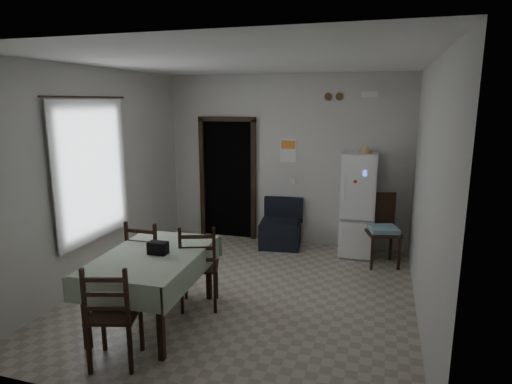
{
  "coord_description": "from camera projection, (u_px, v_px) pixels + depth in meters",
  "views": [
    {
      "loc": [
        1.62,
        -4.89,
        2.46
      ],
      "look_at": [
        0.0,
        0.5,
        1.25
      ],
      "focal_mm": 30.0,
      "sensor_mm": 36.0,
      "label": 1
    }
  ],
  "objects": [
    {
      "name": "dining_chair_near_head",
      "position": [
        114.0,
        312.0,
        4.0
      ],
      "size": [
        0.55,
        0.55,
        1.03
      ],
      "primitive_type": null,
      "rotation": [
        0.0,
        0.0,
        3.43
      ],
      "color": "black",
      "rests_on": "ground"
    },
    {
      "name": "navy_seat",
      "position": [
        280.0,
        224.0,
        7.27
      ],
      "size": [
        0.75,
        0.73,
        0.81
      ],
      "primitive_type": null,
      "rotation": [
        0.0,
        0.0,
        0.13
      ],
      "color": "black",
      "rests_on": "ground"
    },
    {
      "name": "wall_right",
      "position": [
        427.0,
        195.0,
        4.65
      ],
      "size": [
        0.02,
        4.5,
        2.9
      ],
      "primitive_type": null,
      "color": "beige",
      "rests_on": "ground"
    },
    {
      "name": "corner_chair",
      "position": [
        383.0,
        231.0,
        6.42
      ],
      "size": [
        0.58,
        0.58,
        1.08
      ],
      "primitive_type": null,
      "rotation": [
        0.0,
        0.0,
        0.3
      ],
      "color": "black",
      "rests_on": "ground"
    },
    {
      "name": "fridge",
      "position": [
        358.0,
        205.0,
        6.82
      ],
      "size": [
        0.54,
        0.54,
        1.66
      ],
      "primitive_type": null,
      "rotation": [
        0.0,
        0.0,
        0.01
      ],
      "color": "white",
      "rests_on": "ground"
    },
    {
      "name": "window_recess",
      "position": [
        85.0,
        171.0,
        5.64
      ],
      "size": [
        0.1,
        1.2,
        1.6
      ],
      "primitive_type": "cube",
      "color": "silver",
      "rests_on": "ground"
    },
    {
      "name": "curtain",
      "position": [
        92.0,
        171.0,
        5.61
      ],
      "size": [
        0.02,
        1.45,
        1.85
      ],
      "primitive_type": "cube",
      "color": "silver",
      "rests_on": "ground"
    },
    {
      "name": "ground",
      "position": [
        245.0,
        294.0,
        5.55
      ],
      "size": [
        4.5,
        4.5,
        0.0
      ],
      "primitive_type": "plane",
      "color": "#A49886",
      "rests_on": "ground"
    },
    {
      "name": "dining_table",
      "position": [
        154.0,
        288.0,
        4.79
      ],
      "size": [
        1.1,
        1.61,
        0.81
      ],
      "primitive_type": null,
      "rotation": [
        0.0,
        0.0,
        0.05
      ],
      "color": "#9EAE95",
      "rests_on": "ground"
    },
    {
      "name": "black_bag",
      "position": [
        158.0,
        248.0,
        4.67
      ],
      "size": [
        0.21,
        0.13,
        0.14
      ],
      "primitive_type": "cube",
      "rotation": [
        0.0,
        0.0,
        0.02
      ],
      "color": "black",
      "rests_on": "dining_table"
    },
    {
      "name": "calendar",
      "position": [
        288.0,
        151.0,
        7.29
      ],
      "size": [
        0.28,
        0.02,
        0.4
      ],
      "primitive_type": "cube",
      "color": "white",
      "rests_on": "ground"
    },
    {
      "name": "wall_back",
      "position": [
        285.0,
        160.0,
        7.35
      ],
      "size": [
        4.2,
        0.02,
        2.9
      ],
      "primitive_type": null,
      "color": "beige",
      "rests_on": "ground"
    },
    {
      "name": "emergency_light",
      "position": [
        370.0,
        94.0,
        6.7
      ],
      "size": [
        0.25,
        0.07,
        0.09
      ],
      "primitive_type": "cube",
      "color": "white",
      "rests_on": "ground"
    },
    {
      "name": "dining_chair_far_right",
      "position": [
        199.0,
        265.0,
        5.13
      ],
      "size": [
        0.57,
        0.57,
        1.05
      ],
      "primitive_type": null,
      "rotation": [
        0.0,
        0.0,
        3.48
      ],
      "color": "black",
      "rests_on": "ground"
    },
    {
      "name": "light_switch",
      "position": [
        293.0,
        181.0,
        7.37
      ],
      "size": [
        0.08,
        0.02,
        0.12
      ],
      "primitive_type": "cube",
      "color": "beige",
      "rests_on": "ground"
    },
    {
      "name": "vent_right",
      "position": [
        339.0,
        96.0,
        6.86
      ],
      "size": [
        0.12,
        0.03,
        0.12
      ],
      "primitive_type": "cylinder",
      "rotation": [
        1.57,
        0.0,
        0.0
      ],
      "color": "brown",
      "rests_on": "ground"
    },
    {
      "name": "curtain_rod",
      "position": [
        87.0,
        97.0,
        5.41
      ],
      "size": [
        0.02,
        1.6,
        0.02
      ],
      "primitive_type": "cylinder",
      "rotation": [
        1.57,
        0.0,
        0.0
      ],
      "color": "black",
      "rests_on": "ground"
    },
    {
      "name": "doorway",
      "position": [
        232.0,
        177.0,
        7.92
      ],
      "size": [
        1.06,
        0.52,
        2.22
      ],
      "color": "black",
      "rests_on": "ground"
    },
    {
      "name": "calendar_image",
      "position": [
        288.0,
        145.0,
        7.26
      ],
      "size": [
        0.24,
        0.01,
        0.14
      ],
      "primitive_type": "cube",
      "color": "orange",
      "rests_on": "ground"
    },
    {
      "name": "ceiling",
      "position": [
        244.0,
        61.0,
        4.94
      ],
      "size": [
        4.2,
        4.5,
        0.02
      ],
      "primitive_type": null,
      "color": "white",
      "rests_on": "ground"
    },
    {
      "name": "dining_chair_far_left",
      "position": [
        150.0,
        259.0,
        5.34
      ],
      "size": [
        0.46,
        0.46,
        1.04
      ],
      "primitive_type": null,
      "rotation": [
        0.0,
        0.0,
        3.17
      ],
      "color": "black",
      "rests_on": "ground"
    },
    {
      "name": "tan_cone",
      "position": [
        366.0,
        148.0,
        6.55
      ],
      "size": [
        0.22,
        0.22,
        0.18
      ],
      "primitive_type": "cone",
      "rotation": [
        0.0,
        0.0,
        0.02
      ],
      "color": "tan",
      "rests_on": "fridge"
    },
    {
      "name": "wall_front",
      "position": [
        148.0,
        241.0,
        3.14
      ],
      "size": [
        4.2,
        0.02,
        2.9
      ],
      "primitive_type": null,
      "color": "beige",
      "rests_on": "ground"
    },
    {
      "name": "vent_left",
      "position": [
        328.0,
        96.0,
        6.91
      ],
      "size": [
        0.12,
        0.03,
        0.12
      ],
      "primitive_type": "cylinder",
      "rotation": [
        1.57,
        0.0,
        0.0
      ],
      "color": "brown",
      "rests_on": "ground"
    },
    {
      "name": "wall_left",
      "position": [
        98.0,
        176.0,
        5.84
      ],
      "size": [
        0.02,
        4.5,
        2.9
      ],
      "primitive_type": null,
      "color": "beige",
      "rests_on": "ground"
    }
  ]
}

